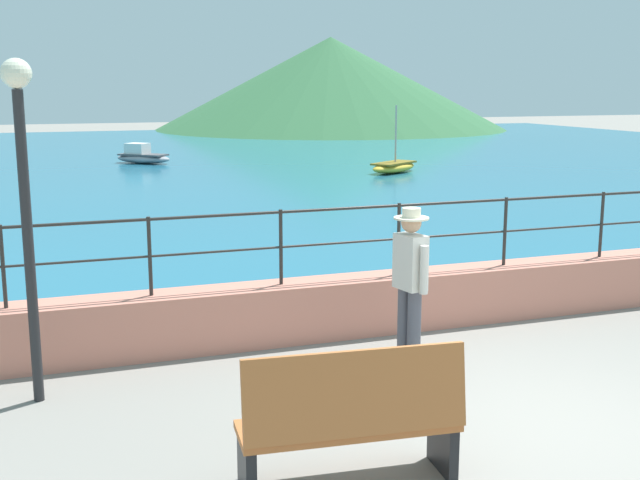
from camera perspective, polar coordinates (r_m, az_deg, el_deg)
name	(u,v)px	position (r m, az deg, el deg)	size (l,w,h in m)	color
ground_plane	(548,427)	(7.70, 15.90, -12.69)	(120.00, 120.00, 0.00)	gray
promenade_wall	(397,301)	(10.19, 5.54, -4.34)	(20.00, 0.56, 0.70)	tan
railing	(399,226)	(9.98, 5.64, 1.01)	(18.44, 0.04, 0.90)	#282623
lake_water	(149,163)	(31.94, -12.07, 5.40)	(64.00, 44.32, 0.06)	#236B89
hill_main	(331,84)	(54.97, 0.76, 11.08)	(23.73, 23.73, 6.13)	#33663D
bench_main	(351,419)	(6.20, 2.26, -12.59)	(1.75, 0.72, 1.13)	#B76633
person_walking	(410,278)	(8.73, 6.43, -2.73)	(0.38, 0.56, 1.75)	#4C4C56
lamp_post	(24,178)	(7.94, -20.36, 4.19)	(0.28, 0.28, 3.28)	#232326
boat_0	(394,167)	(27.60, 5.28, 5.23)	(2.41, 2.04, 2.28)	gold
boat_2	(142,156)	(31.49, -12.55, 5.84)	(2.30, 2.22, 0.76)	gray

